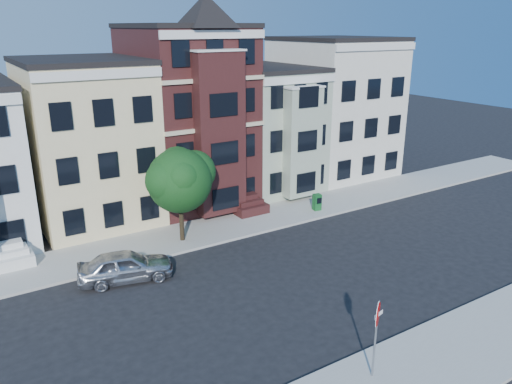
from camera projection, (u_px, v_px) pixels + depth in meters
ground at (311, 277)px, 25.36m from camera, size 120.00×120.00×0.00m
far_sidewalk at (233, 225)px, 31.76m from camera, size 60.00×4.00×0.15m
near_sidewalk at (443, 360)px, 18.92m from camera, size 60.00×4.00×0.15m
house_yellow at (87, 143)px, 31.87m from camera, size 7.00×9.00×10.00m
house_brown at (186, 117)px, 35.09m from camera, size 7.00×9.00×12.00m
house_green at (264, 129)px, 38.85m from camera, size 6.00×9.00×9.00m
house_cream at (333, 108)px, 42.08m from camera, size 8.00×9.00×11.00m
street_tree at (180, 185)px, 28.33m from camera, size 7.35×7.35×6.79m
parked_car at (125, 266)px, 24.79m from camera, size 4.92×2.82×1.57m
newspaper_box at (317, 202)px, 34.00m from camera, size 0.57×0.52×1.12m
stop_sign at (376, 335)px, 17.45m from camera, size 0.94×0.36×3.42m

